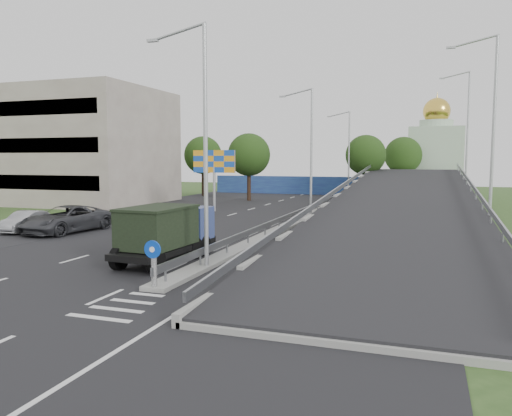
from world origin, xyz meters
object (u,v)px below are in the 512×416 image
at_px(church, 435,155).
at_px(billboard, 214,165).
at_px(parked_car_c, 66,219).
at_px(lamp_post_far, 347,150).
at_px(lamp_post_mid, 309,145).
at_px(dump_truck, 167,230).
at_px(sign_bollard, 154,264).
at_px(parked_car_b, 26,221).
at_px(lamp_post_near, 201,133).

relative_size(church, billboard, 2.51).
xyz_separation_m(church, billboard, (-19.00, -32.00, -1.12)).
bearing_deg(church, parked_car_c, -115.90).
relative_size(lamp_post_far, billboard, 1.83).
bearing_deg(billboard, lamp_post_mid, -12.38).
bearing_deg(dump_truck, sign_bollard, -62.70).
relative_size(billboard, parked_car_b, 1.34).
bearing_deg(sign_bollard, lamp_post_mid, 89.74).
relative_size(sign_bollard, parked_car_b, 0.41).
height_order(lamp_post_near, church, church).
height_order(church, parked_car_c, church).
xyz_separation_m(parked_car_b, parked_car_c, (2.69, 0.61, 0.18)).
bearing_deg(lamp_post_mid, church, 73.78).
distance_m(sign_bollard, billboard, 27.53).
height_order(parked_car_b, parked_car_c, parked_car_c).
xyz_separation_m(sign_bollard, church, (10.00, 57.83, 4.28)).
relative_size(lamp_post_near, billboard, 1.83).
bearing_deg(parked_car_c, billboard, 81.42).
relative_size(lamp_post_near, church, 0.73).
bearing_deg(parked_car_c, lamp_post_mid, 50.79).
relative_size(lamp_post_mid, billboard, 1.83).
bearing_deg(billboard, parked_car_c, -104.27).
height_order(sign_bollard, lamp_post_near, lamp_post_near).
bearing_deg(church, parked_car_b, -118.19).
bearing_deg(sign_bollard, billboard, 109.21).
xyz_separation_m(lamp_post_far, parked_car_b, (-15.60, -33.57, -5.13)).
distance_m(lamp_post_mid, dump_truck, 19.57).
bearing_deg(lamp_post_far, lamp_post_mid, -90.00).
relative_size(lamp_post_far, parked_car_b, 2.45).
height_order(billboard, dump_truck, billboard).
bearing_deg(lamp_post_mid, lamp_post_near, -90.00).
relative_size(sign_bollard, lamp_post_far, 0.17).
bearing_deg(lamp_post_near, parked_car_c, 151.42).
bearing_deg(parked_car_b, lamp_post_near, -29.26).
bearing_deg(sign_bollard, parked_car_c, 139.69).
xyz_separation_m(lamp_post_mid, church, (9.89, 34.00, -0.50)).
distance_m(lamp_post_mid, lamp_post_far, 20.00).
distance_m(sign_bollard, dump_truck, 5.37).
bearing_deg(lamp_post_mid, dump_truck, -96.92).
xyz_separation_m(lamp_post_mid, parked_car_c, (-12.92, -12.96, -4.95)).
bearing_deg(sign_bollard, lamp_post_far, 89.86).
relative_size(church, parked_car_c, 2.23).
bearing_deg(lamp_post_mid, parked_car_c, -134.90).
bearing_deg(billboard, dump_truck, -71.98).
relative_size(church, dump_truck, 2.29).
relative_size(dump_truck, parked_car_c, 0.98).
distance_m(lamp_post_near, lamp_post_far, 40.00).
distance_m(sign_bollard, lamp_post_mid, 24.30).
relative_size(lamp_post_far, parked_car_c, 1.63).
height_order(lamp_post_near, lamp_post_far, same).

